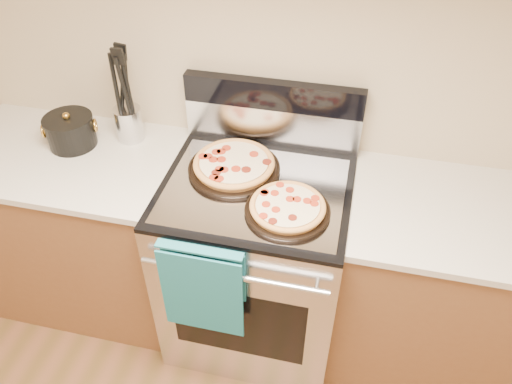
% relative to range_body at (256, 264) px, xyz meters
% --- Properties ---
extents(wall_back, '(4.00, 0.00, 4.00)m').
position_rel_range_body_xyz_m(wall_back, '(0.00, 0.35, 0.90)').
color(wall_back, '#C8B490').
rests_on(wall_back, ground).
extents(range_body, '(0.76, 0.68, 0.90)m').
position_rel_range_body_xyz_m(range_body, '(0.00, 0.00, 0.00)').
color(range_body, '#B7B7BC').
rests_on(range_body, ground).
extents(oven_window, '(0.56, 0.01, 0.40)m').
position_rel_range_body_xyz_m(oven_window, '(0.00, -0.34, 0.00)').
color(oven_window, black).
rests_on(oven_window, range_body).
extents(cooktop, '(0.76, 0.68, 0.02)m').
position_rel_range_body_xyz_m(cooktop, '(0.00, 0.00, 0.46)').
color(cooktop, black).
rests_on(cooktop, range_body).
extents(backsplash_lower, '(0.76, 0.06, 0.18)m').
position_rel_range_body_xyz_m(backsplash_lower, '(0.00, 0.31, 0.56)').
color(backsplash_lower, silver).
rests_on(backsplash_lower, cooktop).
extents(backsplash_upper, '(0.76, 0.06, 0.12)m').
position_rel_range_body_xyz_m(backsplash_upper, '(0.00, 0.31, 0.71)').
color(backsplash_upper, black).
rests_on(backsplash_upper, backsplash_lower).
extents(oven_handle, '(0.70, 0.03, 0.03)m').
position_rel_range_body_xyz_m(oven_handle, '(0.00, -0.38, 0.35)').
color(oven_handle, silver).
rests_on(oven_handle, range_body).
extents(dish_towel, '(0.32, 0.05, 0.42)m').
position_rel_range_body_xyz_m(dish_towel, '(-0.12, -0.38, 0.25)').
color(dish_towel, '#197F78').
rests_on(dish_towel, oven_handle).
extents(foil_sheet, '(0.70, 0.55, 0.01)m').
position_rel_range_body_xyz_m(foil_sheet, '(0.00, -0.03, 0.47)').
color(foil_sheet, gray).
rests_on(foil_sheet, cooktop).
extents(cabinet_left, '(1.00, 0.62, 0.88)m').
position_rel_range_body_xyz_m(cabinet_left, '(-0.88, 0.03, -0.01)').
color(cabinet_left, brown).
rests_on(cabinet_left, ground).
extents(countertop_left, '(1.02, 0.64, 0.03)m').
position_rel_range_body_xyz_m(countertop_left, '(-0.88, 0.03, 0.45)').
color(countertop_left, '#BCB4A9').
rests_on(countertop_left, cabinet_left).
extents(cabinet_right, '(1.00, 0.62, 0.88)m').
position_rel_range_body_xyz_m(cabinet_right, '(0.88, 0.03, -0.01)').
color(cabinet_right, brown).
rests_on(cabinet_right, ground).
extents(countertop_right, '(1.02, 0.64, 0.03)m').
position_rel_range_body_xyz_m(countertop_right, '(0.88, 0.03, 0.45)').
color(countertop_right, '#BCB4A9').
rests_on(countertop_right, cabinet_right).
extents(pepperoni_pizza_back, '(0.43, 0.43, 0.05)m').
position_rel_range_body_xyz_m(pepperoni_pizza_back, '(-0.11, 0.07, 0.50)').
color(pepperoni_pizza_back, '#C37D3B').
rests_on(pepperoni_pizza_back, foil_sheet).
extents(pepperoni_pizza_front, '(0.32, 0.32, 0.04)m').
position_rel_range_body_xyz_m(pepperoni_pizza_front, '(0.15, -0.13, 0.50)').
color(pepperoni_pizza_front, '#C37D3B').
rests_on(pepperoni_pizza_front, foil_sheet).
extents(utensil_crock, '(0.16, 0.16, 0.15)m').
position_rel_range_body_xyz_m(utensil_crock, '(-0.63, 0.22, 0.54)').
color(utensil_crock, silver).
rests_on(utensil_crock, countertop_left).
extents(saucepan, '(0.27, 0.27, 0.13)m').
position_rel_range_body_xyz_m(saucepan, '(-0.86, 0.11, 0.52)').
color(saucepan, black).
rests_on(saucepan, countertop_left).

